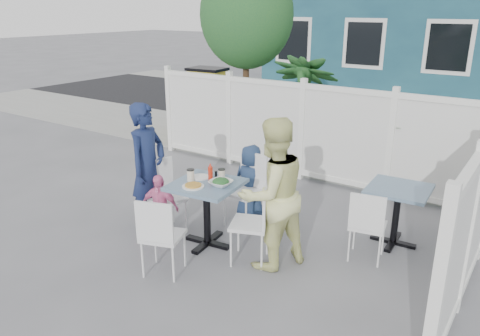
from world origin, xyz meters
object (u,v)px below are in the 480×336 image
Objects in this scene: utility_cabinet at (208,102)px; man at (148,167)px; chair_right at (257,217)px; toddler at (160,208)px; woman at (272,194)px; boy at (251,183)px; main_table at (207,197)px; chair_back at (248,184)px; chair_left at (163,190)px; chair_near at (159,232)px; spare_table at (398,201)px.

utility_cabinet is 4.97m from man.
toddler is (-1.27, -0.22, -0.12)m from chair_right.
boy is at bearing -111.97° from woman.
main_table is 0.81× the size of boy.
main_table is 0.87× the size of chair_back.
chair_back is 0.58× the size of man.
chair_left is 1.44m from chair_right.
man reaches higher than utility_cabinet.
chair_left is at bearing -64.98° from woman.
toddler is at bearing 52.05° from chair_left.
woman is (0.84, 0.88, 0.32)m from chair_near.
spare_table is 0.44× the size of man.
main_table is 0.89× the size of chair_right.
man is at bearing -63.08° from woman.
man reaches higher than boy.
chair_back is 0.93× the size of boy.
utility_cabinet is 1.52× the size of chair_left.
woman reaches higher than chair_left.
chair_back is 1.10m from woman.
man is (-0.99, -0.80, 0.27)m from chair_back.
chair_right is at bearing 135.88° from chair_back.
utility_cabinet is 5.44m from main_table.
chair_near is (0.03, -0.84, -0.10)m from main_table.
chair_back is (0.09, 0.76, -0.06)m from main_table.
man is at bearing 134.14° from toddler.
chair_back is 0.18m from boy.
chair_back is (-0.62, 0.77, 0.01)m from chair_right.
toddler is at bearing -157.73° from main_table.
boy reaches higher than toddler.
utility_cabinet is 4.93m from chair_back.
chair_left is (-0.73, 0.02, -0.08)m from main_table.
boy is (-0.01, 1.76, -0.00)m from chair_near.
woman is (0.87, 0.04, 0.22)m from main_table.
main_table is 0.93× the size of chair_near.
woman is at bearing 126.38° from boy.
boy is 1.29m from toddler.
boy is at bearing -49.13° from utility_cabinet.
toddler is at bearing 114.45° from chair_near.
man reaches higher than chair_left.
spare_table is 0.78× the size of chair_right.
utility_cabinet is 1.47× the size of chair_back.
spare_table is at bearing -72.26° from man.
boy is at bearing -51.97° from man.
man is at bearing -53.53° from chair_left.
man is (-1.62, -0.03, 0.28)m from chair_right.
boy is at bearing -62.35° from chair_back.
chair_right is 0.57× the size of man.
chair_right is at bearing -47.72° from woman.
boy reaches higher than spare_table.
chair_left is (-2.59, -1.27, -0.03)m from spare_table.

